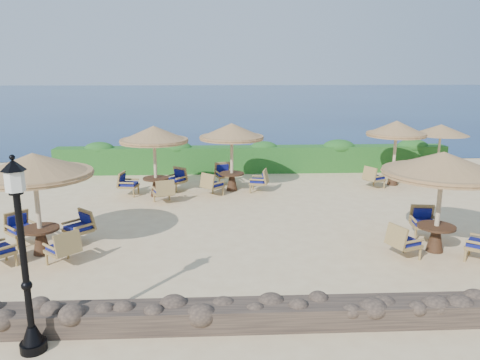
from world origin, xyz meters
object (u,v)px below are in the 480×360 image
cafe_set_1 (441,179)px  extra_parasol (441,130)px  cafe_set_0 (35,185)px  cafe_set_3 (232,144)px  cafe_set_2 (154,148)px  cafe_set_4 (396,139)px  lamp_post (24,266)px

cafe_set_1 → extra_parasol: bearing=64.7°
cafe_set_0 → cafe_set_3: bearing=50.8°
extra_parasol → cafe_set_0: size_ratio=0.83×
extra_parasol → cafe_set_2: (-11.76, -2.06, -0.33)m
cafe_set_2 → cafe_set_4: (9.54, 1.28, 0.08)m
cafe_set_1 → cafe_set_3: (-5.11, 6.61, -0.12)m
lamp_post → cafe_set_4: 15.29m
cafe_set_1 → lamp_post: bearing=-155.5°
lamp_post → cafe_set_2: (0.84, 9.94, 0.29)m
lamp_post → cafe_set_2: lamp_post is taller
extra_parasol → cafe_set_0: cafe_set_0 is taller
extra_parasol → cafe_set_2: 11.94m
extra_parasol → cafe_set_4: bearing=-160.7°
cafe_set_3 → cafe_set_4: 6.69m
cafe_set_2 → cafe_set_4: 9.63m
lamp_post → cafe_set_3: size_ratio=1.23×
extra_parasol → lamp_post: bearing=-136.4°
cafe_set_4 → cafe_set_2: bearing=-172.3°
extra_parasol → cafe_set_2: bearing=-170.1°
cafe_set_3 → cafe_set_1: bearing=-52.3°
extra_parasol → cafe_set_3: cafe_set_3 is taller
lamp_post → extra_parasol: size_ratio=1.38×
cafe_set_0 → cafe_set_1: size_ratio=0.96×
extra_parasol → cafe_set_1: (-3.78, -7.97, -0.21)m
lamp_post → cafe_set_1: bearing=24.5°
cafe_set_3 → lamp_post: bearing=-109.2°
cafe_set_1 → cafe_set_0: bearing=178.2°
lamp_post → cafe_set_3: lamp_post is taller
cafe_set_0 → cafe_set_3: 8.11m
lamp_post → cafe_set_2: bearing=85.2°
cafe_set_3 → cafe_set_4: same height
lamp_post → cafe_set_0: bearing=107.9°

